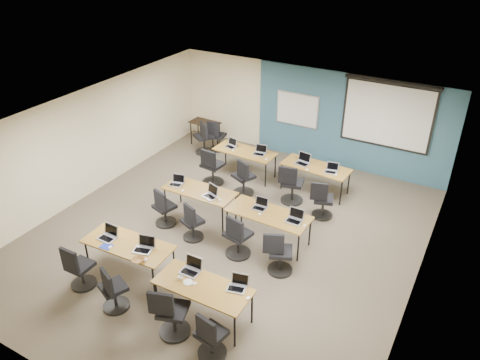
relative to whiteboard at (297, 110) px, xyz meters
The scene contains 58 objects.
floor 4.67m from the whiteboard, 86.12° to the right, with size 8.00×9.00×0.02m, color #6B6354.
ceiling 4.61m from the whiteboard, 86.12° to the right, with size 8.00×9.00×0.02m, color white.
wall_back 0.32m from the whiteboard, 13.87° to the left, with size 8.00×0.04×2.70m, color beige.
wall_front 8.93m from the whiteboard, 88.08° to the right, with size 8.00×0.04×2.70m, color beige.
wall_left 5.77m from the whiteboard, 129.90° to the right, with size 0.04×9.00×2.70m, color beige.
wall_right 6.17m from the whiteboard, 45.83° to the right, with size 0.04×9.00×2.70m, color beige.
blue_accent_panel 1.55m from the whiteboard, ahead, with size 5.50×0.04×2.70m, color #3D5977.
whiteboard is the anchor object (origin of this frame).
projector_screen 2.54m from the whiteboard, ahead, with size 2.40×0.10×1.82m.
training_table_front_left 6.56m from the whiteboard, 96.16° to the right, with size 1.80×0.75×0.73m.
training_table_front_right 6.91m from the whiteboard, 79.77° to the right, with size 1.72×0.72×0.73m.
training_table_mid_left 4.23m from the whiteboard, 98.57° to the right, with size 1.71×0.71×0.73m.
training_table_mid_right 4.43m from the whiteboard, 74.03° to the right, with size 1.80×0.75×0.73m.
training_table_back_left 2.07m from the whiteboard, 111.71° to the right, with size 1.69×0.70×0.73m.
training_table_back_right 2.25m from the whiteboard, 52.58° to the right, with size 1.72×0.72×0.73m.
laptop_0 6.65m from the whiteboard, 100.04° to the right, with size 0.34×0.29×0.26m.
mouse_0 6.84m from the whiteboard, 97.62° to the right, with size 0.06×0.10×0.03m, color white.
task_chair_0 7.44m from the whiteboard, 99.98° to the right, with size 0.49×0.49×0.97m.
laptop_1 6.50m from the whiteboard, 92.68° to the right, with size 0.34×0.29×0.26m.
mouse_1 6.74m from the whiteboard, 90.67° to the right, with size 0.06×0.09×0.03m, color white.
task_chair_1 7.47m from the whiteboard, 92.33° to the right, with size 0.52×0.49×0.97m.
laptop_2 6.62m from the whiteboard, 82.75° to the right, with size 0.34×0.29×0.26m.
mouse_2 6.91m from the whiteboard, 81.02° to the right, with size 0.06×0.09×0.03m, color white.
task_chair_2 7.48m from the whiteboard, 82.59° to the right, with size 0.56×0.54×1.02m.
laptop_3 6.77m from the whiteboard, 74.83° to the right, with size 0.31×0.26×0.24m.
mouse_3 6.99m from the whiteboard, 72.94° to the right, with size 0.06×0.10×0.04m, color white.
task_chair_3 7.70m from the whiteboard, 76.48° to the right, with size 0.48×0.48×0.96m.
laptop_4 4.38m from the whiteboard, 106.58° to the right, with size 0.30×0.26×0.23m.
mouse_4 4.49m from the whiteboard, 102.11° to the right, with size 0.06×0.10×0.04m, color white.
task_chair_4 5.05m from the whiteboard, 103.47° to the right, with size 0.50×0.49×0.97m.
laptop_5 4.26m from the whiteboard, 93.37° to the right, with size 0.33×0.28×0.25m.
mouse_5 4.32m from the whiteboard, 89.67° to the right, with size 0.05×0.09×0.03m, color white.
task_chair_5 5.06m from the whiteboard, 93.20° to the right, with size 0.48×0.46×0.95m.
laptop_6 4.25m from the whiteboard, 77.04° to the right, with size 0.30×0.26×0.23m.
mouse_6 4.50m from the whiteboard, 76.32° to the right, with size 0.05×0.09×0.03m, color white.
task_chair_6 5.14m from the whiteboard, 80.06° to the right, with size 0.54×0.54×1.02m.
laptop_7 4.59m from the whiteboard, 66.74° to the right, with size 0.33×0.28×0.25m.
mouse_7 4.77m from the whiteboard, 64.29° to the right, with size 0.06×0.09×0.03m, color white.
task_chair_7 5.44m from the whiteboard, 69.86° to the right, with size 0.54×0.51×0.99m.
laptop_8 2.19m from the whiteboard, 124.02° to the right, with size 0.30×0.26×0.23m.
mouse_8 2.28m from the whiteboard, 117.29° to the right, with size 0.06×0.09×0.03m, color white.
task_chair_8 3.09m from the whiteboard, 115.04° to the right, with size 0.57×0.57×1.04m.
laptop_9 1.89m from the whiteboard, 99.09° to the right, with size 0.32×0.27×0.24m.
mouse_9 2.09m from the whiteboard, 89.39° to the right, with size 0.06×0.10×0.04m, color white.
task_chair_9 2.92m from the whiteboard, 94.86° to the right, with size 0.57×0.53×1.01m.
laptop_10 2.03m from the whiteboard, 61.13° to the right, with size 0.35×0.30×0.27m.
mouse_10 2.40m from the whiteboard, 59.44° to the right, with size 0.06×0.10×0.04m, color white.
task_chair_10 2.83m from the whiteboard, 68.51° to the right, with size 0.56×0.56×1.04m.
laptop_11 2.55m from the whiteboard, 45.73° to the right, with size 0.30×0.25×0.23m.
mouse_11 2.75m from the whiteboard, 44.86° to the right, with size 0.06×0.10×0.04m, color white.
task_chair_11 3.46m from the whiteboard, 55.49° to the right, with size 0.51×0.49×0.98m.
blue_mousepad 6.86m from the whiteboard, 98.37° to the right, with size 0.23×0.19×0.01m, color #1C2FA5.
snack_bowl 6.83m from the whiteboard, 91.45° to the right, with size 0.24×0.24×0.06m, color brown.
snack_plate 6.91m from the whiteboard, 82.06° to the right, with size 0.17×0.17×0.01m, color white.
coffee_cup 6.91m from the whiteboard, 83.26° to the right, with size 0.07×0.07×0.07m, color silver.
utility_table 2.92m from the whiteboard, 166.56° to the right, with size 0.92×0.51×0.75m.
spare_chair_a 2.59m from the whiteboard, 159.44° to the right, with size 0.49×0.49×0.97m.
spare_chair_b 2.89m from the whiteboard, 153.80° to the right, with size 0.63×0.56×1.03m.
Camera 1 is at (4.46, -7.30, 6.23)m, focal length 35.00 mm.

